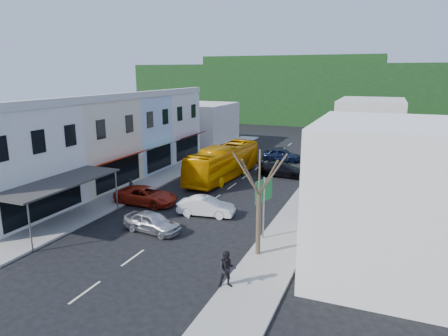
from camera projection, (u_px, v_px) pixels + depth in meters
ground at (194, 213)px, 30.18m from camera, size 120.00×120.00×0.00m
sidewalk_left at (172, 173)px, 41.91m from camera, size 3.00×52.00×0.15m
sidewalk_right at (316, 188)px, 36.44m from camera, size 3.00×52.00×0.15m
shopfront_row at (100, 141)px, 38.30m from camera, size 8.25×30.00×8.00m
right_building at (392, 199)px, 20.71m from camera, size 8.00×9.00×8.00m
distant_block_left at (202, 124)px, 58.19m from camera, size 8.00×10.00×6.00m
distant_block_right at (370, 126)px, 52.38m from camera, size 8.00×12.00×7.00m
hillside at (318, 89)px, 87.80m from camera, size 80.00×26.00×14.00m
bus at (223, 163)px, 39.88m from camera, size 3.32×11.75×3.10m
car_silver at (152, 222)px, 26.54m from camera, size 4.60×2.38×1.40m
car_white at (206, 206)px, 29.61m from camera, size 4.60×2.38×1.40m
car_red at (146, 196)px, 32.17m from camera, size 4.61×1.92×1.40m
car_black_near at (282, 170)px, 40.76m from camera, size 4.53×1.92×1.40m
car_navy_mid at (282, 155)px, 47.75m from camera, size 4.47×1.97×1.40m
pedestrian_left at (131, 187)px, 33.55m from camera, size 0.46×0.64×1.70m
pedestrian_right at (227, 271)px, 19.38m from camera, size 0.82×0.69×1.70m
direction_sign at (263, 209)px, 24.95m from camera, size 1.22×1.97×4.12m
street_tree at (259, 195)px, 22.33m from camera, size 3.81×3.81×7.44m
traffic_signal at (336, 132)px, 55.74m from camera, size 0.88×1.12×4.55m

